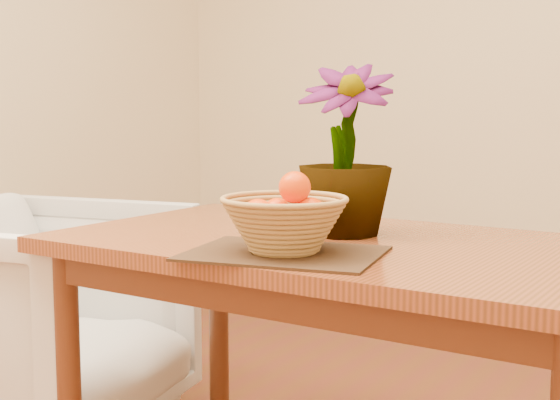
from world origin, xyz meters
The scene contains 7 objects.
wall_back centered at (0.00, 2.25, 1.35)m, with size 4.00×0.02×2.70m, color #F4E3B9.
table centered at (0.00, 0.30, 0.66)m, with size 1.40×0.80×0.75m.
placemat centered at (-0.01, 0.06, 0.75)m, with size 0.42×0.31×0.01m, color #3C2615.
wicker_basket centered at (-0.01, 0.06, 0.81)m, with size 0.28×0.28×0.12m.
orange_pile centered at (0.00, 0.06, 0.85)m, with size 0.15×0.16×0.13m.
potted_plant centered at (-0.03, 0.37, 0.97)m, with size 0.24×0.24×0.43m, color #164814.
armchair centered at (-1.11, 0.27, 0.42)m, with size 0.82×0.77×0.84m, color #896F5E.
Camera 1 is at (0.90, -1.36, 1.07)m, focal length 50.00 mm.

